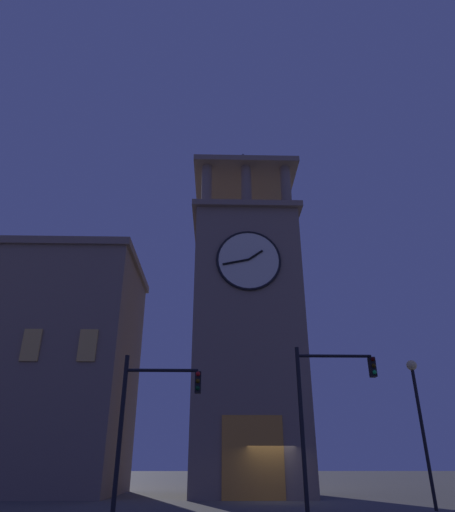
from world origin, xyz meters
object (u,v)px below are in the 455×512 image
object	(u,v)px
traffic_signal_far	(325,399)
street_lamp	(418,403)
traffic_signal_mid	(148,408)
clocktower	(246,337)

from	to	relation	value
traffic_signal_far	street_lamp	xyz separation A→B (m)	(-4.46, -2.20, 0.12)
traffic_signal_mid	street_lamp	bearing A→B (deg)	-164.59
street_lamp	traffic_signal_far	bearing A→B (deg)	26.29
clocktower	traffic_signal_mid	distance (m)	13.83
clocktower	traffic_signal_far	xyz separation A→B (m)	(-2.19, 11.05, -5.22)
clocktower	traffic_signal_mid	bearing A→B (deg)	70.08
clocktower	traffic_signal_far	size ratio (longest dim) A/B	4.08
traffic_signal_mid	street_lamp	size ratio (longest dim) A/B	0.91
clocktower	street_lamp	xyz separation A→B (m)	(-6.65, 8.85, -5.10)
street_lamp	clocktower	bearing A→B (deg)	-53.08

